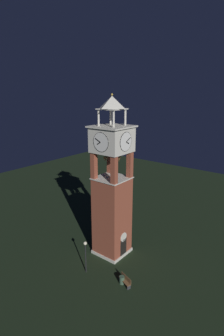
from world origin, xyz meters
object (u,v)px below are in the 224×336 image
(park_bench, at_px, (125,280))
(clock_tower, at_px, (112,193))
(lamp_post, at_px, (85,251))
(trash_bin, at_px, (122,280))

(park_bench, bearing_deg, clock_tower, 51.52)
(lamp_post, relative_size, trash_bin, 4.52)
(park_bench, height_order, trash_bin, park_bench)
(clock_tower, bearing_deg, lamp_post, -177.87)
(park_bench, relative_size, trash_bin, 2.07)
(park_bench, distance_m, lamp_post, 4.90)
(park_bench, bearing_deg, trash_bin, 101.94)
(clock_tower, xyz_separation_m, park_bench, (-3.58, -4.50, -6.98))
(park_bench, height_order, lamp_post, lamp_post)
(clock_tower, relative_size, park_bench, 10.98)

